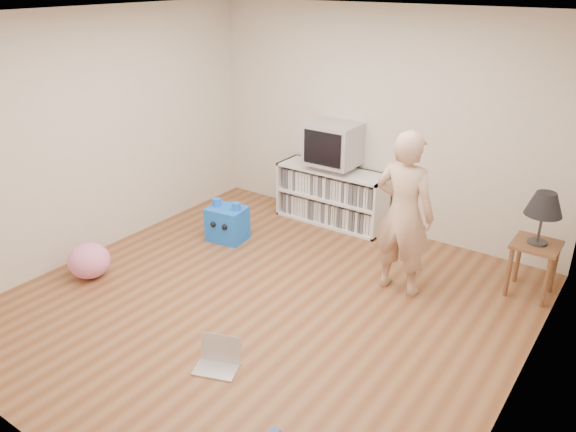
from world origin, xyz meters
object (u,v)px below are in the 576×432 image
(media_unit, at_px, (333,195))
(dvd_deck, at_px, (333,166))
(side_table, at_px, (534,256))
(table_lamp, at_px, (545,205))
(plush_blue, at_px, (227,223))
(crt_tv, at_px, (334,144))
(laptop, at_px, (219,359))
(plush_pink, at_px, (89,261))
(person, at_px, (404,214))

(media_unit, height_order, dvd_deck, dvd_deck)
(side_table, relative_size, table_lamp, 1.07)
(side_table, distance_m, plush_blue, 3.30)
(crt_tv, distance_m, laptop, 3.18)
(media_unit, height_order, laptop, media_unit)
(plush_blue, bearing_deg, side_table, 5.97)
(plush_blue, bearing_deg, media_unit, 50.25)
(table_lamp, bearing_deg, media_unit, 171.14)
(side_table, distance_m, laptop, 3.13)
(crt_tv, xyz_separation_m, laptop, (0.73, -2.94, -0.96))
(media_unit, bearing_deg, plush_pink, -116.47)
(dvd_deck, xyz_separation_m, crt_tv, (0.00, -0.00, 0.29))
(side_table, relative_size, person, 0.34)
(plush_pink, bearing_deg, laptop, -8.76)
(plush_blue, relative_size, plush_pink, 1.15)
(table_lamp, xyz_separation_m, plush_pink, (-3.79, -2.26, -0.76))
(crt_tv, height_order, plush_blue, crt_tv)
(side_table, bearing_deg, crt_tv, 171.57)
(side_table, relative_size, plush_blue, 1.12)
(person, bearing_deg, side_table, -147.71)
(dvd_deck, bearing_deg, side_table, -8.50)
(crt_tv, distance_m, plush_pink, 3.06)
(dvd_deck, distance_m, plush_blue, 1.46)
(crt_tv, xyz_separation_m, plush_blue, (-0.73, -1.15, -0.81))
(table_lamp, bearing_deg, person, -148.81)
(dvd_deck, bearing_deg, laptop, -76.16)
(media_unit, relative_size, dvd_deck, 3.11)
(side_table, relative_size, plush_pink, 1.29)
(table_lamp, height_order, plush_blue, table_lamp)
(table_lamp, distance_m, person, 1.28)
(media_unit, bearing_deg, dvd_deck, -90.00)
(dvd_deck, height_order, table_lamp, table_lamp)
(person, height_order, plush_pink, person)
(table_lamp, distance_m, laptop, 3.24)
(media_unit, height_order, table_lamp, table_lamp)
(table_lamp, relative_size, plush_pink, 1.21)
(table_lamp, xyz_separation_m, person, (-1.09, -0.66, -0.13))
(person, bearing_deg, plush_pink, 31.77)
(plush_blue, height_order, plush_pink, plush_blue)
(table_lamp, bearing_deg, dvd_deck, 171.50)
(crt_tv, relative_size, plush_pink, 1.41)
(media_unit, relative_size, table_lamp, 2.72)
(crt_tv, distance_m, side_table, 2.57)
(laptop, height_order, plush_blue, plush_blue)
(dvd_deck, height_order, laptop, dvd_deck)
(side_table, distance_m, table_lamp, 0.53)
(laptop, height_order, plush_pink, plush_pink)
(person, bearing_deg, table_lamp, -147.71)
(dvd_deck, relative_size, plush_pink, 1.06)
(dvd_deck, height_order, crt_tv, crt_tv)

